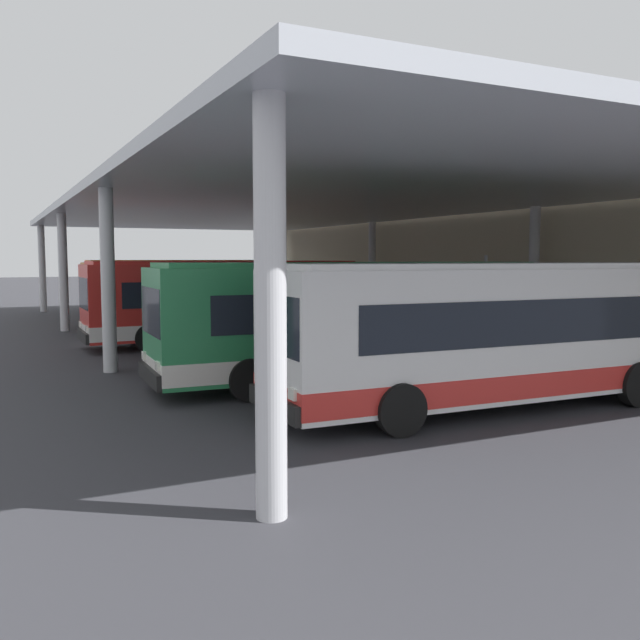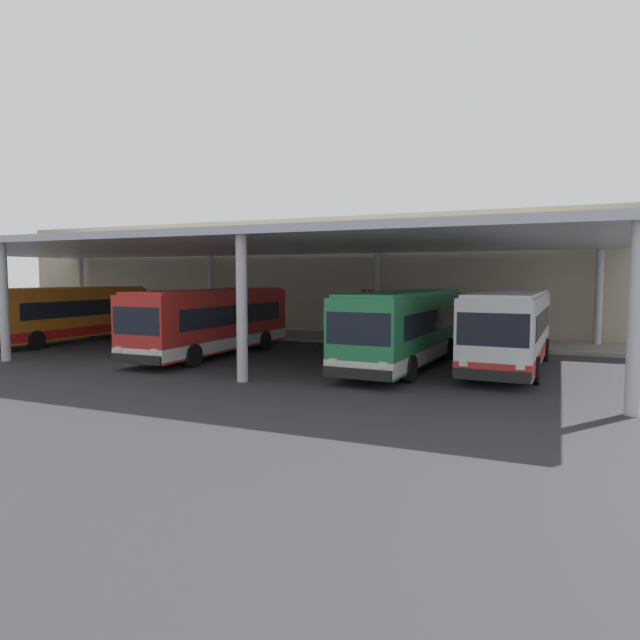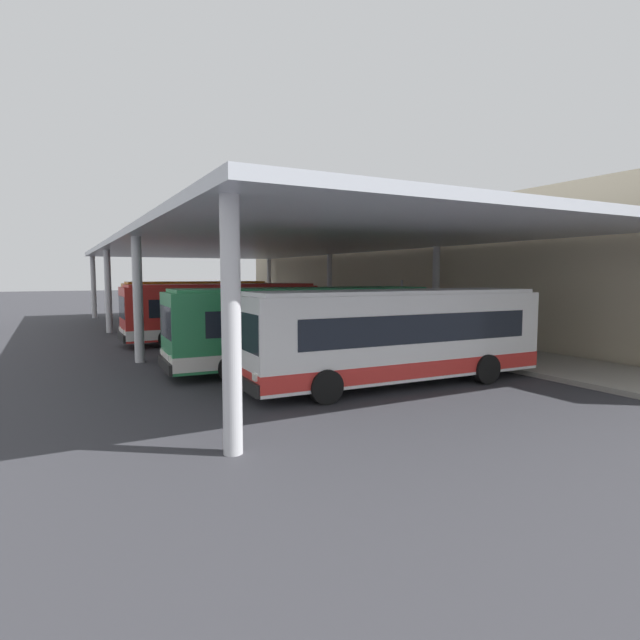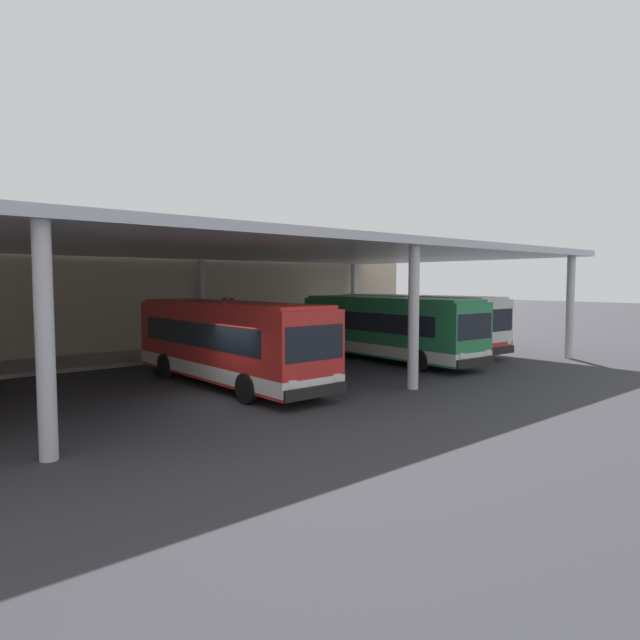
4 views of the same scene
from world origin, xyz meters
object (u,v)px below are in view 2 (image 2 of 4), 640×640
at_px(bus_nearest_bay, 68,314).
at_px(trash_bin, 363,328).
at_px(bus_second_bay, 212,321).
at_px(bus_middle_bay, 404,328).
at_px(banner_sign, 367,308).
at_px(bus_far_bay, 510,328).
at_px(bench_waiting, 427,331).

relative_size(bus_nearest_bay, trash_bin, 10.75).
distance_m(bus_second_bay, bus_middle_bay, 9.30).
relative_size(bus_middle_bay, trash_bin, 10.84).
bearing_deg(banner_sign, bus_far_bay, -38.11).
bearing_deg(trash_bin, bus_middle_bay, -61.28).
bearing_deg(trash_bin, bus_second_bay, -114.94).
distance_m(bus_nearest_bay, trash_bin, 17.21).
height_order(bus_far_bay, trash_bin, bus_far_bay).
bearing_deg(bus_second_bay, trash_bin, 65.06).
distance_m(bus_nearest_bay, bus_middle_bay, 20.18).
bearing_deg(bench_waiting, banner_sign, -165.02).
relative_size(bus_nearest_bay, bench_waiting, 5.85).
bearing_deg(bus_second_bay, bus_far_bay, 7.54).
relative_size(bus_middle_bay, banner_sign, 3.32).
xyz_separation_m(bus_far_bay, bench_waiting, (-5.10, 7.45, -0.99)).
height_order(bus_nearest_bay, trash_bin, bus_nearest_bay).
xyz_separation_m(bench_waiting, banner_sign, (-3.28, -0.88, 1.32)).
xyz_separation_m(bench_waiting, trash_bin, (-3.91, 0.15, 0.01)).
relative_size(bus_nearest_bay, bus_middle_bay, 0.99).
bearing_deg(trash_bin, bus_nearest_bay, -152.30).
bearing_deg(bus_far_bay, bench_waiting, 124.41).
xyz_separation_m(bus_far_bay, banner_sign, (-8.38, 6.57, 0.32)).
bearing_deg(bench_waiting, trash_bin, 177.77).
distance_m(bus_second_bay, trash_bin, 10.38).
relative_size(bus_second_bay, bus_far_bay, 0.99).
bearing_deg(bus_nearest_bay, trash_bin, 27.70).
distance_m(bench_waiting, banner_sign, 3.64).
xyz_separation_m(bus_nearest_bay, bench_waiting, (19.12, 7.84, -0.99)).
relative_size(bus_nearest_bay, bus_second_bay, 1.00).
xyz_separation_m(bus_middle_bay, banner_sign, (-4.31, 7.98, 0.32)).
bearing_deg(bus_far_bay, bus_nearest_bay, -179.08).
bearing_deg(bus_nearest_bay, bus_second_bay, -7.23).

